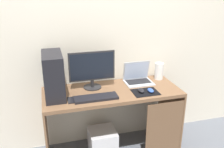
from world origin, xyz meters
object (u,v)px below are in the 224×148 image
object	(u,v)px
pc_tower	(53,75)
laptop	(138,78)
mouse_right	(151,90)
cell_phone	(71,100)
speaker	(159,71)
monitor	(92,69)
mouse_left	(141,90)
keyboard	(96,98)
subwoofer	(103,142)

from	to	relation	value
pc_tower	laptop	bearing A→B (deg)	7.12
mouse_right	cell_phone	distance (m)	0.79
pc_tower	speaker	size ratio (longest dim) A/B	2.26
monitor	mouse_left	world-z (taller)	monitor
laptop	cell_phone	world-z (taller)	laptop
speaker	cell_phone	bearing A→B (deg)	-164.47
laptop	mouse_right	xyz separation A→B (m)	(0.03, -0.29, -0.02)
mouse_right	monitor	bearing A→B (deg)	153.57
mouse_right	cell_phone	xyz separation A→B (m)	(-0.79, 0.03, -0.02)
keyboard	mouse_left	bearing A→B (deg)	2.46
keyboard	mouse_right	xyz separation A→B (m)	(0.56, -0.00, 0.01)
keyboard	mouse_right	world-z (taller)	mouse_right
mouse_left	subwoofer	bearing A→B (deg)	161.31
keyboard	mouse_right	size ratio (longest dim) A/B	4.38
cell_phone	subwoofer	bearing A→B (deg)	20.55
monitor	laptop	bearing A→B (deg)	2.37
pc_tower	mouse_right	bearing A→B (deg)	-10.78
pc_tower	mouse_right	world-z (taller)	pc_tower
keyboard	subwoofer	size ratio (longest dim) A/B	1.45
mouse_left	cell_phone	size ratio (longest dim) A/B	0.74
pc_tower	subwoofer	distance (m)	0.95
monitor	cell_phone	world-z (taller)	monitor
speaker	mouse_left	xyz separation A→B (m)	(-0.33, -0.29, -0.07)
pc_tower	mouse_left	distance (m)	0.87
mouse_left	mouse_right	world-z (taller)	same
mouse_left	speaker	bearing A→B (deg)	41.17
keyboard	subwoofer	distance (m)	0.65
mouse_right	cell_phone	bearing A→B (deg)	177.80
pc_tower	cell_phone	xyz separation A→B (m)	(0.14, -0.15, -0.21)
pc_tower	mouse_left	size ratio (longest dim) A/B	4.48
mouse_right	subwoofer	distance (m)	0.81
subwoofer	mouse_right	bearing A→B (deg)	-17.91
speaker	mouse_right	distance (m)	0.40
pc_tower	monitor	size ratio (longest dim) A/B	0.90
cell_phone	subwoofer	distance (m)	0.71
laptop	keyboard	size ratio (longest dim) A/B	0.71
monitor	mouse_left	size ratio (longest dim) A/B	4.95
monitor	speaker	xyz separation A→B (m)	(0.78, 0.05, -0.11)
mouse_left	cell_phone	bearing A→B (deg)	179.55
keyboard	mouse_left	size ratio (longest dim) A/B	4.38
cell_phone	subwoofer	xyz separation A→B (m)	(0.32, 0.12, -0.62)
mouse_left	mouse_right	size ratio (longest dim) A/B	1.00
mouse_left	mouse_right	distance (m)	0.10
monitor	laptop	size ratio (longest dim) A/B	1.58
laptop	keyboard	xyz separation A→B (m)	(-0.54, -0.29, -0.03)
monitor	mouse_right	xyz separation A→B (m)	(0.54, -0.27, -0.18)
pc_tower	laptop	distance (m)	0.93
keyboard	pc_tower	bearing A→B (deg)	155.09
mouse_left	mouse_right	xyz separation A→B (m)	(0.09, -0.02, 0.00)
speaker	subwoofer	size ratio (longest dim) A/B	0.65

